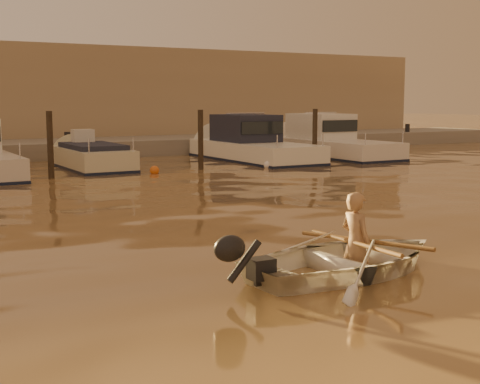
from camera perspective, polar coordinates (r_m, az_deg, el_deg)
ground_plane at (r=8.45m, az=9.16°, el=-8.20°), size 160.00×160.00×0.00m
dinghy at (r=9.15m, az=9.37°, el=-5.63°), size 3.29×2.47×0.65m
person at (r=9.18m, az=9.85°, el=-4.34°), size 0.38×0.54×1.40m
outboard_motor at (r=8.20m, az=1.71°, el=-6.56°), size 0.93×0.47×0.70m
oar_port at (r=9.28m, az=10.53°, el=-4.11°), size 0.66×2.03×0.13m
oar_starboard at (r=9.14m, az=9.63°, el=-4.26°), size 0.26×2.10×0.13m
moored_boat_3 at (r=23.42m, az=-12.58°, el=2.53°), size 1.80×5.29×0.95m
moored_boat_4 at (r=26.03m, az=1.20°, el=4.12°), size 2.41×7.38×1.75m
moored_boat_5 at (r=28.10m, az=7.70°, el=4.32°), size 2.30×7.69×1.75m
piling_2 at (r=20.75m, az=-15.88°, el=3.63°), size 0.18×0.18×2.20m
piling_3 at (r=22.46m, az=-3.38°, el=4.21°), size 0.18×0.18×2.20m
piling_4 at (r=24.90m, az=6.40°, el=4.53°), size 0.18×0.18×2.20m
fender_d at (r=21.40m, az=-7.31°, el=1.83°), size 0.30×0.30×0.30m
fender_e at (r=23.00m, az=2.41°, el=2.31°), size 0.30×0.30×0.30m
quay at (r=28.36m, az=-19.17°, el=3.03°), size 52.00×4.00×1.00m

